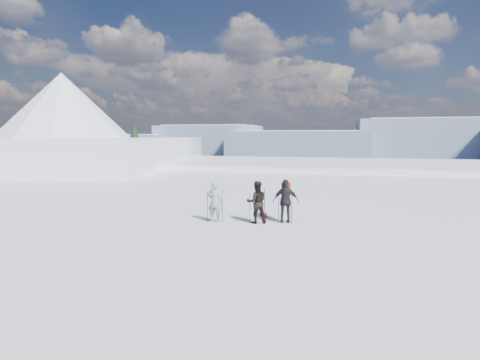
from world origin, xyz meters
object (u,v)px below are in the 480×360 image
(skier_grey, at_px, (215,202))
(skier_pack, at_px, (286,201))
(skier_dark, at_px, (257,202))
(skis_loose, at_px, (264,217))

(skier_grey, bearing_deg, skier_pack, -169.08)
(skier_dark, xyz_separation_m, skis_loose, (0.09, 0.95, -0.78))
(skier_grey, height_order, skier_dark, skier_dark)
(skier_dark, relative_size, skier_pack, 0.97)
(skis_loose, bearing_deg, skier_dark, -95.54)
(skis_loose, bearing_deg, skier_pack, -33.02)
(skier_dark, height_order, skier_pack, skier_pack)
(skier_grey, xyz_separation_m, skis_loose, (1.67, 1.15, -0.76))
(skier_dark, distance_m, skis_loose, 1.23)
(skier_pack, xyz_separation_m, skis_loose, (-0.96, 0.62, -0.81))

